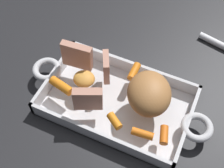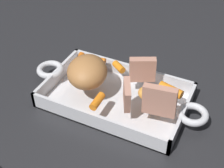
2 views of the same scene
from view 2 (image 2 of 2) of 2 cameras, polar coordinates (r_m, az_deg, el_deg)
The scene contains 12 objects.
ground_plane at distance 0.86m, azimuth 0.65°, elevation -2.99°, with size 2.29×2.29×0.00m, color #232326.
roasting_dish at distance 0.85m, azimuth 0.66°, elevation -2.20°, with size 0.48×0.22×0.05m.
pork_roast at distance 0.83m, azimuth -4.37°, elevation 2.18°, with size 0.12×0.10×0.07m, color #B07440.
roast_slice_thin at distance 0.77m, azimuth 2.64°, elevation -1.86°, with size 0.01×0.06×0.06m, color tan.
roast_slice_outer at distance 0.84m, azimuth 5.37°, elevation 2.51°, with size 0.02×0.07×0.07m, color tan.
roast_slice_thick at distance 0.75m, azimuth 8.31°, elevation -2.94°, with size 0.02×0.08×0.08m, color tan.
baby_carrot_long at distance 0.78m, azimuth -2.59°, elevation -3.03°, with size 0.02×0.02×0.05m, color orange.
baby_carrot_northeast at distance 0.82m, azimuth 10.26°, elevation -1.01°, with size 0.02×0.02×0.06m, color orange.
baby_carrot_northwest at distance 0.91m, azimuth -2.66°, elevation 4.23°, with size 0.02×0.02×0.05m, color orange.
baby_carrot_center_left at distance 0.92m, azimuth -5.63°, elevation 4.38°, with size 0.02×0.02×0.04m, color orange.
baby_carrot_southwest at distance 0.89m, azimuth 1.20°, elevation 3.02°, with size 0.02×0.02×0.04m, color orange.
potato_corner at distance 0.80m, azimuth 6.56°, elevation -1.51°, with size 0.05×0.05×0.03m, color gold.
Camera 2 is at (0.27, -0.58, 0.59)m, focal length 52.17 mm.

